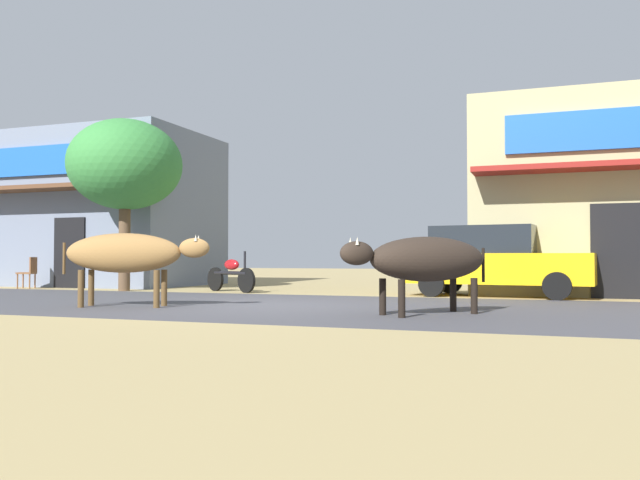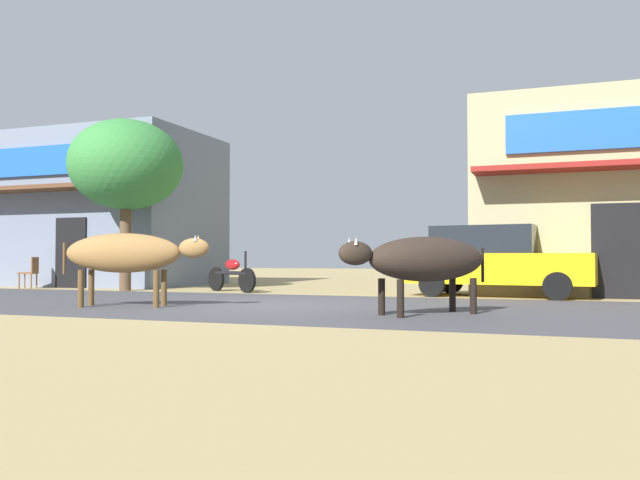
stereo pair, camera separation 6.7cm
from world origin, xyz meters
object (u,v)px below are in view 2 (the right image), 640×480
Objects in this scene: roadside_tree at (126,165)px; parked_hatchback_car at (495,260)px; parked_motorcycle at (232,274)px; cow_near_brown at (127,254)px; cow_far_dark at (425,260)px; cafe_chair_near_tree at (31,271)px.

roadside_tree is 1.08× the size of parked_hatchback_car.
roadside_tree is 2.57× the size of parked_motorcycle.
cow_far_dark is at bearing 2.38° from cow_near_brown.
roadside_tree is 4.25m from parked_motorcycle.
parked_hatchback_car is (9.71, 0.81, -2.59)m from roadside_tree.
cafe_chair_near_tree is (-6.45, -0.31, 0.04)m from parked_motorcycle.
parked_hatchback_car is 5.41m from cow_far_dark.
roadside_tree reaches higher than parked_hatchback_car.
parked_hatchback_car reaches higher than parked_motorcycle.
cow_near_brown is (-6.08, -5.60, 0.13)m from parked_hatchback_car.
parked_motorcycle is 0.68× the size of cow_near_brown.
parked_motorcycle is at bearing 96.64° from cow_near_brown.
cow_far_dark reaches higher than parked_motorcycle.
cow_near_brown is at bearing -34.90° from cafe_chair_near_tree.
parked_hatchback_car reaches higher than cafe_chair_near_tree.
cow_near_brown reaches higher than parked_motorcycle.
parked_hatchback_car is at bearing 3.07° from parked_motorcycle.
parked_hatchback_car is at bearing 4.78° from roadside_tree.
roadside_tree is 5.10× the size of cafe_chair_near_tree.
cow_near_brown reaches higher than cafe_chair_near_tree.
roadside_tree is 10.08m from parked_hatchback_car.
parked_motorcycle is at bearing 8.52° from roadside_tree.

